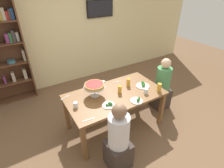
% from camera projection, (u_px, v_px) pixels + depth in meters
% --- Properties ---
extents(ground_plane, '(12.00, 12.00, 0.00)m').
position_uv_depth(ground_plane, '(115.00, 125.00, 3.47)').
color(ground_plane, brown).
extents(rear_partition, '(8.00, 0.12, 2.80)m').
position_uv_depth(rear_partition, '(68.00, 29.00, 4.36)').
color(rear_partition, beige).
rests_on(rear_partition, ground_plane).
extents(dining_table, '(1.71, 0.92, 0.74)m').
position_uv_depth(dining_table, '(115.00, 98.00, 3.13)').
color(dining_table, brown).
rests_on(dining_table, ground_plane).
extents(television, '(0.72, 0.05, 0.41)m').
position_uv_depth(television, '(100.00, 9.00, 4.45)').
color(television, black).
extents(diner_head_east, '(0.34, 0.34, 1.15)m').
position_uv_depth(diner_head_east, '(162.00, 87.00, 3.74)').
color(diner_head_east, '#382D28').
rests_on(diner_head_east, ground_plane).
extents(diner_near_left, '(0.34, 0.34, 1.15)m').
position_uv_depth(diner_near_left, '(118.00, 142.00, 2.49)').
color(diner_near_left, '#382D28').
rests_on(diner_near_left, ground_plane).
extents(deep_dish_pizza_stand, '(0.37, 0.37, 0.24)m').
position_uv_depth(deep_dish_pizza_stand, '(94.00, 86.00, 2.94)').
color(deep_dish_pizza_stand, silver).
rests_on(deep_dish_pizza_stand, dining_table).
extents(salad_plate_near_diner, '(0.25, 0.25, 0.07)m').
position_uv_depth(salad_plate_near_diner, '(143.00, 85.00, 3.30)').
color(salad_plate_near_diner, white).
rests_on(salad_plate_near_diner, dining_table).
extents(salad_plate_far_diner, '(0.21, 0.21, 0.07)m').
position_uv_depth(salad_plate_far_diner, '(109.00, 105.00, 2.79)').
color(salad_plate_far_diner, white).
rests_on(salad_plate_far_diner, dining_table).
extents(salad_plate_spare, '(0.21, 0.21, 0.07)m').
position_uv_depth(salad_plate_spare, '(137.00, 100.00, 2.89)').
color(salad_plate_spare, white).
rests_on(salad_plate_spare, dining_table).
extents(beer_glass_amber_tall, '(0.08, 0.08, 0.15)m').
position_uv_depth(beer_glass_amber_tall, '(159.00, 87.00, 3.12)').
color(beer_glass_amber_tall, gold).
rests_on(beer_glass_amber_tall, dining_table).
extents(beer_glass_amber_short, '(0.07, 0.07, 0.15)m').
position_uv_depth(beer_glass_amber_short, '(128.00, 82.00, 3.28)').
color(beer_glass_amber_short, gold).
rests_on(beer_glass_amber_short, dining_table).
extents(beer_glass_amber_spare, '(0.07, 0.07, 0.14)m').
position_uv_depth(beer_glass_amber_spare, '(120.00, 90.00, 3.07)').
color(beer_glass_amber_spare, gold).
rests_on(beer_glass_amber_spare, dining_table).
extents(water_glass_clear_near, '(0.07, 0.07, 0.10)m').
position_uv_depth(water_glass_clear_near, '(146.00, 91.00, 3.07)').
color(water_glass_clear_near, white).
rests_on(water_glass_clear_near, dining_table).
extents(water_glass_clear_far, '(0.06, 0.06, 0.09)m').
position_uv_depth(water_glass_clear_far, '(104.00, 83.00, 3.31)').
color(water_glass_clear_far, white).
rests_on(water_glass_clear_far, dining_table).
extents(water_glass_clear_spare, '(0.07, 0.07, 0.09)m').
position_uv_depth(water_glass_clear_spare, '(76.00, 105.00, 2.74)').
color(water_glass_clear_spare, white).
rests_on(water_glass_clear_spare, dining_table).
extents(cutlery_fork_near, '(0.18, 0.03, 0.00)m').
position_uv_depth(cutlery_fork_near, '(117.00, 82.00, 3.44)').
color(cutlery_fork_near, silver).
rests_on(cutlery_fork_near, dining_table).
extents(cutlery_knife_near, '(0.18, 0.07, 0.00)m').
position_uv_depth(cutlery_knife_near, '(65.00, 97.00, 2.99)').
color(cutlery_knife_near, silver).
rests_on(cutlery_knife_near, dining_table).
extents(cutlery_fork_far, '(0.18, 0.04, 0.00)m').
position_uv_depth(cutlery_fork_far, '(88.00, 120.00, 2.52)').
color(cutlery_fork_far, silver).
rests_on(cutlery_fork_far, dining_table).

